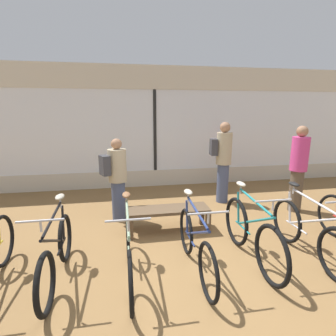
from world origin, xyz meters
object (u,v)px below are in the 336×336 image
at_px(bicycle_left, 57,254).
at_px(bicycle_right, 309,233).
at_px(bicycle_center_right, 251,234).
at_px(customer_by_window, 117,177).
at_px(bicycle_center_left, 129,251).
at_px(customer_mid_floor, 223,160).
at_px(customer_near_rack, 298,167).
at_px(display_bench, 169,212).
at_px(bicycle_center, 195,245).

xyz_separation_m(bicycle_left, bicycle_right, (3.39, -0.08, 0.02)).
distance_m(bicycle_center_right, customer_by_window, 2.58).
bearing_deg(bicycle_center_left, customer_mid_floor, 48.67).
bearing_deg(bicycle_right, customer_near_rack, 59.51).
bearing_deg(display_bench, customer_near_rack, 10.03).
distance_m(bicycle_right, display_bench, 2.15).
xyz_separation_m(bicycle_right, customer_by_window, (-2.67, 1.84, 0.46)).
bearing_deg(display_bench, customer_by_window, 142.81).
relative_size(bicycle_center_left, display_bench, 1.24).
bearing_deg(bicycle_right, bicycle_center_left, -179.43).
height_order(bicycle_right, customer_mid_floor, customer_mid_floor).
bearing_deg(bicycle_left, customer_by_window, 67.86).
bearing_deg(customer_mid_floor, bicycle_right, -82.30).
height_order(bicycle_left, customer_near_rack, customer_near_rack).
bearing_deg(bicycle_center_right, customer_mid_floor, 78.19).
bearing_deg(customer_by_window, display_bench, -37.19).
bearing_deg(display_bench, bicycle_left, -145.16).
bearing_deg(bicycle_center, bicycle_left, 176.72).
bearing_deg(bicycle_right, display_bench, 146.75).
relative_size(bicycle_left, bicycle_center_left, 0.96).
xyz_separation_m(bicycle_center_right, bicycle_right, (0.83, -0.09, -0.02)).
bearing_deg(bicycle_center_right, display_bench, 131.72).
bearing_deg(bicycle_center, bicycle_right, 0.70).
bearing_deg(bicycle_left, customer_near_rack, 20.05).
bearing_deg(bicycle_center, customer_near_rack, 32.55).
bearing_deg(bicycle_center_left, bicycle_right, 0.57).
bearing_deg(customer_mid_floor, bicycle_center_left, -131.33).
bearing_deg(customer_mid_floor, bicycle_center_right, -101.81).
distance_m(bicycle_center_left, customer_by_window, 1.93).
bearing_deg(customer_near_rack, bicycle_center, -147.45).
distance_m(bicycle_center_left, customer_near_rack, 3.93).
relative_size(bicycle_center_left, bicycle_center_right, 1.00).
distance_m(bicycle_center, customer_near_rack, 3.20).
distance_m(bicycle_right, customer_by_window, 3.27).
bearing_deg(customer_near_rack, bicycle_center_left, -154.14).
distance_m(bicycle_left, customer_near_rack, 4.69).
bearing_deg(customer_by_window, bicycle_center_left, -85.37).
relative_size(bicycle_right, customer_near_rack, 0.98).
bearing_deg(customer_mid_floor, bicycle_left, -142.03).
bearing_deg(bicycle_center_left, bicycle_center, 0.30).
distance_m(bicycle_center, bicycle_right, 1.67).
bearing_deg(bicycle_center_right, bicycle_center, -172.53).
distance_m(bicycle_center_left, bicycle_right, 2.52).
bearing_deg(customer_near_rack, bicycle_right, -120.49).
xyz_separation_m(bicycle_center_left, bicycle_center_right, (1.69, 0.11, 0.02)).
height_order(display_bench, customer_by_window, customer_by_window).
xyz_separation_m(bicycle_center_left, customer_mid_floor, (2.19, 2.49, 0.61)).
xyz_separation_m(customer_by_window, customer_mid_floor, (2.34, 0.62, 0.14)).
height_order(customer_by_window, customer_mid_floor, customer_mid_floor).
height_order(bicycle_center, bicycle_center_right, bicycle_center_right).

